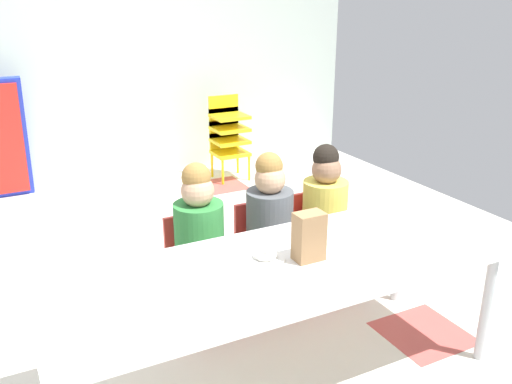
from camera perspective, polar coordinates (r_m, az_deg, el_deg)
ground_plane at (r=3.40m, az=-5.44°, el=-10.77°), size 5.22×5.00×0.02m
back_wall at (r=5.35m, az=-16.27°, el=14.27°), size 5.22×0.10×2.53m
craft_table at (r=2.44m, az=2.75°, el=-8.33°), size 2.08×0.75×0.61m
seated_child_near_camera at (r=2.88m, az=-5.98°, el=-4.06°), size 0.34×0.34×0.92m
seated_child_middle_seat at (r=3.04m, az=1.35°, el=-2.62°), size 0.32×0.31×0.92m
seated_child_far_right at (r=3.22m, az=7.07°, el=-1.46°), size 0.33×0.33×0.92m
kid_chair_yellow_stack at (r=5.33m, az=-2.91°, el=6.20°), size 0.32×0.30×0.80m
paper_bag_brown at (r=2.42m, az=5.52°, el=-4.62°), size 0.13×0.09×0.22m
paper_plate_near_edge at (r=2.45m, az=0.96°, el=-6.89°), size 0.18×0.18×0.01m
donut_powdered_on_plate at (r=2.44m, az=0.96°, el=-6.48°), size 0.11×0.11×0.03m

